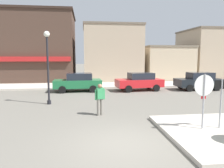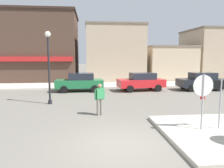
{
  "view_description": "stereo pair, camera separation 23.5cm",
  "coord_description": "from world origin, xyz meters",
  "px_view_note": "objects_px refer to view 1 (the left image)",
  "views": [
    {
      "loc": [
        -1.32,
        -7.02,
        2.98
      ],
      "look_at": [
        0.14,
        4.5,
        1.5
      ],
      "focal_mm": 35.0,
      "sensor_mm": 36.0,
      "label": 1
    },
    {
      "loc": [
        -1.08,
        -7.05,
        2.98
      ],
      "look_at": [
        0.14,
        4.5,
        1.5
      ],
      "focal_mm": 35.0,
      "sensor_mm": 36.0,
      "label": 2
    }
  ],
  "objects_px": {
    "parked_car_third": "(199,81)",
    "parked_car_second": "(140,81)",
    "stop_sign": "(204,94)",
    "lamp_post": "(47,57)",
    "pedestrian_crossing_near": "(100,98)",
    "one_way_sign": "(221,99)",
    "parked_car_nearest": "(78,82)"
  },
  "relations": [
    {
      "from": "parked_car_third",
      "to": "parked_car_second",
      "type": "bearing_deg",
      "value": 177.04
    },
    {
      "from": "stop_sign",
      "to": "lamp_post",
      "type": "height_order",
      "value": "lamp_post"
    },
    {
      "from": "stop_sign",
      "to": "lamp_post",
      "type": "relative_size",
      "value": 0.51
    },
    {
      "from": "stop_sign",
      "to": "pedestrian_crossing_near",
      "type": "bearing_deg",
      "value": 141.82
    },
    {
      "from": "pedestrian_crossing_near",
      "to": "one_way_sign",
      "type": "bearing_deg",
      "value": -33.3
    },
    {
      "from": "parked_car_third",
      "to": "one_way_sign",
      "type": "bearing_deg",
      "value": -114.83
    },
    {
      "from": "one_way_sign",
      "to": "parked_car_second",
      "type": "relative_size",
      "value": 0.5
    },
    {
      "from": "stop_sign",
      "to": "one_way_sign",
      "type": "relative_size",
      "value": 1.1
    },
    {
      "from": "pedestrian_crossing_near",
      "to": "lamp_post",
      "type": "bearing_deg",
      "value": 134.82
    },
    {
      "from": "stop_sign",
      "to": "parked_car_nearest",
      "type": "xyz_separation_m",
      "value": [
        -5.12,
        10.84,
        -0.71
      ]
    },
    {
      "from": "lamp_post",
      "to": "pedestrian_crossing_near",
      "type": "xyz_separation_m",
      "value": [
        2.98,
        -3.0,
        -2.09
      ]
    },
    {
      "from": "one_way_sign",
      "to": "pedestrian_crossing_near",
      "type": "height_order",
      "value": "one_way_sign"
    },
    {
      "from": "lamp_post",
      "to": "parked_car_second",
      "type": "relative_size",
      "value": 1.09
    },
    {
      "from": "lamp_post",
      "to": "stop_sign",
      "type": "bearing_deg",
      "value": -41.44
    },
    {
      "from": "stop_sign",
      "to": "parked_car_second",
      "type": "height_order",
      "value": "stop_sign"
    },
    {
      "from": "parked_car_second",
      "to": "pedestrian_crossing_near",
      "type": "height_order",
      "value": "pedestrian_crossing_near"
    },
    {
      "from": "stop_sign",
      "to": "one_way_sign",
      "type": "height_order",
      "value": "stop_sign"
    },
    {
      "from": "one_way_sign",
      "to": "parked_car_second",
      "type": "xyz_separation_m",
      "value": [
        -0.54,
        10.64,
        -0.52
      ]
    },
    {
      "from": "lamp_post",
      "to": "pedestrian_crossing_near",
      "type": "distance_m",
      "value": 4.72
    },
    {
      "from": "one_way_sign",
      "to": "parked_car_third",
      "type": "bearing_deg",
      "value": 65.17
    },
    {
      "from": "parked_car_nearest",
      "to": "parked_car_third",
      "type": "height_order",
      "value": "same"
    },
    {
      "from": "lamp_post",
      "to": "one_way_sign",
      "type": "bearing_deg",
      "value": -38.5
    },
    {
      "from": "parked_car_nearest",
      "to": "pedestrian_crossing_near",
      "type": "distance_m",
      "value": 7.95
    },
    {
      "from": "one_way_sign",
      "to": "lamp_post",
      "type": "bearing_deg",
      "value": 141.5
    },
    {
      "from": "parked_car_nearest",
      "to": "parked_car_second",
      "type": "height_order",
      "value": "same"
    },
    {
      "from": "stop_sign",
      "to": "parked_car_third",
      "type": "relative_size",
      "value": 0.57
    },
    {
      "from": "pedestrian_crossing_near",
      "to": "stop_sign",
      "type": "bearing_deg",
      "value": -38.18
    },
    {
      "from": "parked_car_second",
      "to": "pedestrian_crossing_near",
      "type": "bearing_deg",
      "value": -117.61
    },
    {
      "from": "parked_car_nearest",
      "to": "pedestrian_crossing_near",
      "type": "bearing_deg",
      "value": -80.54
    },
    {
      "from": "parked_car_second",
      "to": "one_way_sign",
      "type": "bearing_deg",
      "value": -87.1
    },
    {
      "from": "lamp_post",
      "to": "parked_car_third",
      "type": "xyz_separation_m",
      "value": [
        12.32,
        4.38,
        -2.15
      ]
    },
    {
      "from": "parked_car_nearest",
      "to": "pedestrian_crossing_near",
      "type": "relative_size",
      "value": 2.52
    }
  ]
}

